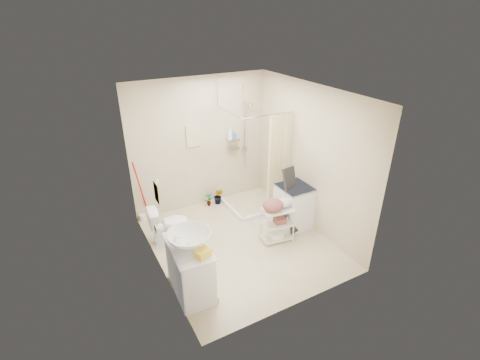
# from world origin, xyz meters

# --- Properties ---
(floor) EXTENTS (3.20, 3.20, 0.00)m
(floor) POSITION_xyz_m (0.00, 0.00, 0.00)
(floor) COLOR beige
(floor) RESTS_ON ground
(ceiling) EXTENTS (2.80, 3.20, 0.04)m
(ceiling) POSITION_xyz_m (0.00, 0.00, 2.60)
(ceiling) COLOR silver
(ceiling) RESTS_ON ground
(wall_back) EXTENTS (2.80, 0.04, 2.60)m
(wall_back) POSITION_xyz_m (0.00, 1.60, 1.30)
(wall_back) COLOR beige
(wall_back) RESTS_ON ground
(wall_front) EXTENTS (2.80, 0.04, 2.60)m
(wall_front) POSITION_xyz_m (0.00, -1.60, 1.30)
(wall_front) COLOR beige
(wall_front) RESTS_ON ground
(wall_left) EXTENTS (0.04, 3.20, 2.60)m
(wall_left) POSITION_xyz_m (-1.40, 0.00, 1.30)
(wall_left) COLOR beige
(wall_left) RESTS_ON ground
(wall_right) EXTENTS (0.04, 3.20, 2.60)m
(wall_right) POSITION_xyz_m (1.40, 0.00, 1.30)
(wall_right) COLOR beige
(wall_right) RESTS_ON ground
(vanity) EXTENTS (0.55, 0.92, 0.79)m
(vanity) POSITION_xyz_m (-1.16, -0.66, 0.39)
(vanity) COLOR silver
(vanity) RESTS_ON ground
(sink) EXTENTS (0.61, 0.61, 0.21)m
(sink) POSITION_xyz_m (-1.14, -0.66, 0.89)
(sink) COLOR silver
(sink) RESTS_ON vanity
(counter_basket) EXTENTS (0.23, 0.20, 0.11)m
(counter_basket) POSITION_xyz_m (-1.07, -0.96, 0.84)
(counter_basket) COLOR gold
(counter_basket) RESTS_ON vanity
(floor_basket) EXTENTS (0.25, 0.20, 0.13)m
(floor_basket) POSITION_xyz_m (-1.00, -1.01, 0.07)
(floor_basket) COLOR yellow
(floor_basket) RESTS_ON ground
(toilet) EXTENTS (0.70, 0.44, 0.67)m
(toilet) POSITION_xyz_m (-1.04, 0.66, 0.34)
(toilet) COLOR white
(toilet) RESTS_ON ground
(mop) EXTENTS (0.14, 0.14, 1.27)m
(mop) POSITION_xyz_m (-1.31, 1.53, 0.64)
(mop) COLOR #AE0E04
(mop) RESTS_ON ground
(potted_plant_a) EXTENTS (0.18, 0.14, 0.29)m
(potted_plant_a) POSITION_xyz_m (0.04, 1.42, 0.14)
(potted_plant_a) COLOR brown
(potted_plant_a) RESTS_ON ground
(potted_plant_b) EXTENTS (0.25, 0.25, 0.36)m
(potted_plant_b) POSITION_xyz_m (0.25, 1.40, 0.18)
(potted_plant_b) COLOR brown
(potted_plant_b) RESTS_ON ground
(hanging_towel) EXTENTS (0.28, 0.03, 0.42)m
(hanging_towel) POSITION_xyz_m (-0.15, 1.58, 1.50)
(hanging_towel) COLOR beige
(hanging_towel) RESTS_ON wall_back
(towel_ring) EXTENTS (0.04, 0.22, 0.34)m
(towel_ring) POSITION_xyz_m (-1.38, -0.20, 1.47)
(towel_ring) COLOR #D6C279
(towel_ring) RESTS_ON wall_left
(tp_holder) EXTENTS (0.08, 0.12, 0.14)m
(tp_holder) POSITION_xyz_m (-1.36, 0.05, 0.72)
(tp_holder) COLOR white
(tp_holder) RESTS_ON wall_left
(shower) EXTENTS (1.10, 1.10, 2.10)m
(shower) POSITION_xyz_m (0.85, 1.05, 1.05)
(shower) COLOR silver
(shower) RESTS_ON ground
(shampoo_bottle_a) EXTENTS (0.12, 0.12, 0.25)m
(shampoo_bottle_a) POSITION_xyz_m (0.60, 1.52, 1.44)
(shampoo_bottle_a) COLOR white
(shampoo_bottle_a) RESTS_ON shower
(shampoo_bottle_b) EXTENTS (0.08, 0.08, 0.17)m
(shampoo_bottle_b) POSITION_xyz_m (0.68, 1.51, 1.40)
(shampoo_bottle_b) COLOR #415DB6
(shampoo_bottle_b) RESTS_ON shower
(washing_machine) EXTENTS (0.56, 0.58, 0.81)m
(washing_machine) POSITION_xyz_m (1.14, 0.02, 0.41)
(washing_machine) COLOR silver
(washing_machine) RESTS_ON ground
(laundry_rack) EXTENTS (0.58, 0.39, 0.74)m
(laundry_rack) POSITION_xyz_m (0.61, -0.21, 0.37)
(laundry_rack) COLOR beige
(laundry_rack) RESTS_ON ground
(ironing_board) EXTENTS (0.36, 0.23, 1.22)m
(ironing_board) POSITION_xyz_m (1.03, -0.06, 0.61)
(ironing_board) COLOR black
(ironing_board) RESTS_ON ground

